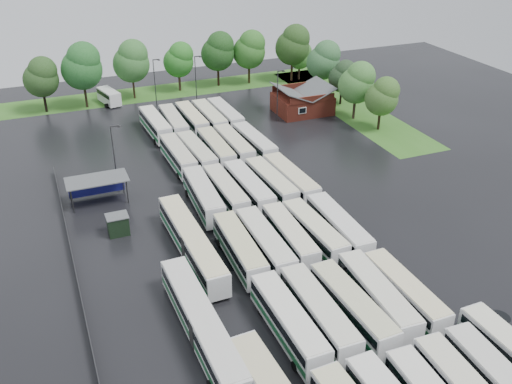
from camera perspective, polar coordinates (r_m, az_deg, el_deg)
name	(u,v)px	position (r m, az deg, el deg)	size (l,w,h in m)	color
ground	(279,259)	(66.66, 2.30, -6.75)	(160.00, 160.00, 0.00)	black
brick_building	(302,103)	(109.74, 4.66, 8.87)	(10.07, 8.60, 5.39)	maroon
wash_shed	(97,182)	(79.96, -15.64, 1.01)	(8.20, 4.20, 3.58)	#2D2D30
utility_hut	(118,225)	(72.58, -13.64, -3.18)	(2.70, 2.20, 2.62)	black
grass_strip_north	(162,92)	(123.09, -9.42, 9.84)	(80.00, 10.00, 0.01)	#346B1F
grass_strip_east	(348,105)	(115.01, 9.14, 8.54)	(10.00, 50.00, 0.01)	#346B1F
west_fence	(73,260)	(68.76, -17.83, -6.48)	(0.10, 50.00, 1.20)	#2D2D30
bus_r1c0	(288,322)	(55.28, 3.26, -12.86)	(2.81, 12.65, 3.51)	silver
bus_r1c1	(318,313)	(56.48, 6.27, -11.95)	(2.79, 12.66, 3.52)	silver
bus_r1c2	(352,308)	(57.60, 9.59, -11.32)	(3.10, 12.59, 3.48)	silver
bus_r1c3	(377,297)	(59.35, 12.03, -10.20)	(3.26, 12.71, 3.51)	silver
bus_r1c4	(404,292)	(60.71, 14.62, -9.67)	(2.62, 12.00, 3.34)	silver
bus_r2c0	(240,249)	(65.11, -1.66, -5.67)	(2.98, 12.44, 3.44)	silver
bus_r2c1	(265,244)	(65.85, 0.90, -5.18)	(2.78, 12.64, 3.51)	silver
bus_r2c2	(290,237)	(67.38, 3.39, -4.48)	(2.89, 12.01, 3.32)	silver
bus_r2c3	(314,232)	(68.48, 5.85, -3.98)	(3.08, 12.18, 3.36)	silver
bus_r2c4	(338,227)	(69.60, 8.24, -3.49)	(2.91, 12.67, 3.51)	silver
bus_r3c0	(203,196)	(75.98, -5.29, -0.38)	(3.24, 12.75, 3.52)	silver
bus_r3c1	(226,191)	(77.04, -3.05, 0.06)	(2.72, 12.07, 3.35)	silver
bus_r3c2	(249,188)	(77.66, -0.74, 0.41)	(2.97, 12.62, 3.49)	silver
bus_r3c3	(271,183)	(79.06, 1.51, 0.89)	(3.19, 12.28, 3.39)	silver
bus_r3c4	(290,180)	(79.89, 3.47, 1.22)	(3.26, 12.77, 3.52)	silver
bus_r4c0	(178,156)	(87.97, -7.79, 3.59)	(2.86, 12.10, 3.35)	silver
bus_r4c1	(197,153)	(88.44, -5.96, 3.86)	(3.18, 12.28, 3.39)	silver
bus_r4c2	(216,149)	(89.62, -4.03, 4.29)	(2.64, 12.23, 3.40)	silver
bus_r4c3	(234,146)	(90.72, -2.22, 4.65)	(2.77, 12.23, 3.39)	silver
bus_r4c4	(254,143)	(91.59, -0.18, 4.91)	(3.19, 12.28, 3.39)	silver
bus_r5c0	(155,125)	(100.43, -10.03, 6.65)	(3.11, 12.40, 3.42)	silver
bus_r5c1	(174,123)	(100.84, -8.24, 6.87)	(2.80, 12.19, 3.38)	silver
bus_r5c2	(192,120)	(101.87, -6.43, 7.21)	(2.77, 12.20, 3.38)	silver
bus_r5c3	(209,118)	(102.28, -4.69, 7.41)	(2.86, 12.45, 3.45)	silver
bus_r5c4	(225,115)	(103.30, -3.09, 7.67)	(2.95, 12.35, 3.42)	silver
artic_bus_west_b	(192,243)	(66.45, -6.45, -5.04)	(3.13, 18.86, 3.49)	silver
artic_bus_west_c	(202,325)	(55.14, -5.45, -13.07)	(3.12, 18.94, 3.50)	silver
minibus	(109,96)	(117.71, -14.49, 9.27)	(3.91, 6.86, 2.83)	white
tree_north_0	(42,77)	(115.20, -20.66, 10.75)	(6.49, 6.49, 10.75)	black
tree_north_1	(82,66)	(115.03, -16.98, 12.00)	(7.73, 7.73, 12.80)	#2E2316
tree_north_2	(132,61)	(118.08, -12.31, 12.71)	(7.24, 7.24, 11.99)	#362117
tree_north_3	(179,59)	(121.58, -7.68, 13.01)	(6.23, 6.23, 10.32)	#3B261C
tree_north_4	(219,51)	(123.79, -3.77, 13.89)	(7.05, 7.05, 11.68)	black
tree_north_5	(250,49)	(125.29, -0.60, 14.09)	(6.98, 6.98, 11.57)	#322311
tree_north_6	(294,45)	(127.31, 3.78, 14.50)	(7.46, 7.46, 12.35)	#3A2516
tree_east_0	(383,96)	(102.20, 12.58, 9.35)	(5.81, 5.81, 9.62)	black
tree_east_1	(358,82)	(106.24, 10.14, 10.75)	(6.53, 6.53, 10.81)	#31241B
tree_east_2	(343,76)	(113.93, 8.72, 11.40)	(5.35, 5.35, 8.86)	black
tree_east_3	(324,60)	(118.92, 6.86, 12.99)	(6.76, 6.76, 11.19)	black
tree_east_4	(301,55)	(128.90, 4.48, 13.45)	(5.05, 5.02, 8.31)	black
lamp_post_ne	(278,92)	(103.93, 2.23, 9.93)	(1.46, 0.28, 9.47)	#2D2D30
lamp_post_nw	(115,153)	(81.81, -13.96, 3.84)	(1.46, 0.28, 9.49)	#2D2D30
lamp_post_back_w	(155,80)	(112.83, -10.04, 11.00)	(1.45, 0.28, 9.40)	#2D2D30
lamp_post_back_e	(196,76)	(113.82, -6.00, 11.44)	(1.45, 0.28, 9.44)	#2D2D30
puddle_0	(339,369)	(54.12, 8.26, -17.09)	(4.75, 4.75, 0.01)	black
puddle_2	(226,253)	(67.69, -3.00, -6.16)	(7.23, 7.23, 0.01)	black
puddle_3	(295,250)	(68.28, 3.94, -5.85)	(3.61, 3.61, 0.01)	black
puddle_4	(499,317)	(63.59, 23.13, -11.43)	(2.26, 2.26, 0.01)	black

